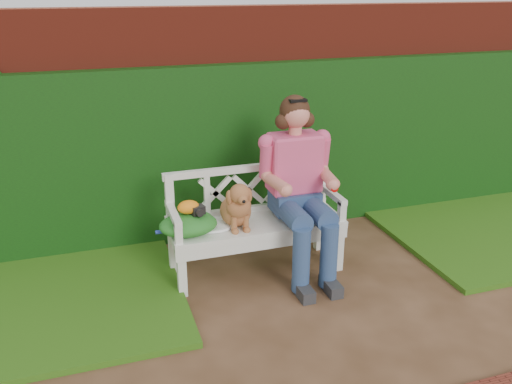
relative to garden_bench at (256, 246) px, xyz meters
name	(u,v)px	position (x,y,z in m)	size (l,w,h in m)	color
ground	(338,313)	(0.40, -0.84, -0.24)	(60.00, 60.00, 0.00)	#432B17
brick_wall	(261,119)	(0.40, 1.06, 0.86)	(10.00, 0.30, 2.20)	maroon
ivy_hedge	(268,149)	(0.40, 0.84, 0.61)	(10.00, 0.18, 1.70)	#114B0D
grass_left	(15,302)	(-2.00, 0.06, -0.21)	(2.60, 2.00, 0.05)	#235012
grass_right	(507,224)	(2.80, 0.06, -0.21)	(2.60, 2.00, 0.05)	#235012
garden_bench	(256,246)	(0.00, 0.00, 0.00)	(1.58, 0.60, 0.48)	white
seated_woman	(296,183)	(0.36, -0.02, 0.55)	(0.67, 0.89, 1.59)	#C74763
dog	(236,203)	(-0.19, -0.05, 0.45)	(0.28, 0.38, 0.42)	olive
tennis_racket	(210,225)	(-0.41, 0.01, 0.26)	(0.70, 0.29, 0.03)	white
green_bag	(188,224)	(-0.60, -0.05, 0.32)	(0.48, 0.37, 0.16)	green
camera_item	(198,210)	(-0.52, -0.06, 0.44)	(0.11, 0.08, 0.07)	black
baseball_glove	(188,207)	(-0.59, -0.03, 0.46)	(0.18, 0.13, 0.11)	orange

